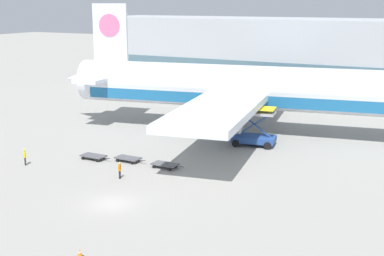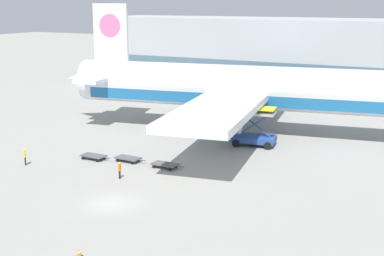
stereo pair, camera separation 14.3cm
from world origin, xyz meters
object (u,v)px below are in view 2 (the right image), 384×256
(airplane_main, at_px, (256,90))
(baggage_dolly_second, at_px, (128,158))
(scissor_lift_loader, at_px, (254,131))
(traffic_cone_near, at_px, (79,253))
(ground_crew_far, at_px, (25,155))
(baggage_dolly_lead, at_px, (94,156))
(baggage_dolly_third, at_px, (165,164))
(ground_crew_near, at_px, (119,169))

(airplane_main, height_order, baggage_dolly_second, airplane_main)
(airplane_main, xyz_separation_m, scissor_lift_loader, (2.37, -6.33, -4.00))
(baggage_dolly_second, relative_size, traffic_cone_near, 6.33)
(airplane_main, bearing_deg, ground_crew_far, -132.81)
(baggage_dolly_lead, distance_m, baggage_dolly_second, 4.08)
(baggage_dolly_third, height_order, ground_crew_far, ground_crew_far)
(airplane_main, relative_size, ground_crew_far, 31.57)
(ground_crew_near, height_order, traffic_cone_near, ground_crew_near)
(ground_crew_near, bearing_deg, baggage_dolly_second, -173.66)
(scissor_lift_loader, bearing_deg, traffic_cone_near, -99.84)
(baggage_dolly_third, xyz_separation_m, ground_crew_near, (-2.25, -5.11, 0.60))
(scissor_lift_loader, xyz_separation_m, baggage_dolly_third, (-4.96, -13.12, -1.45))
(baggage_dolly_third, bearing_deg, scissor_lift_loader, 70.17)
(traffic_cone_near, bearing_deg, airplane_main, 93.58)
(baggage_dolly_third, xyz_separation_m, traffic_cone_near, (5.07, -20.27, -0.10))
(airplane_main, bearing_deg, baggage_dolly_lead, -128.99)
(traffic_cone_near, bearing_deg, baggage_dolly_third, 104.05)
(scissor_lift_loader, height_order, baggage_dolly_lead, scissor_lift_loader)
(baggage_dolly_second, xyz_separation_m, ground_crew_near, (2.55, -5.20, 0.60))
(traffic_cone_near, bearing_deg, ground_crew_near, 115.79)
(baggage_dolly_lead, xyz_separation_m, baggage_dolly_third, (8.73, 0.99, 0.00))
(airplane_main, relative_size, ground_crew_near, 34.02)
(scissor_lift_loader, relative_size, traffic_cone_near, 9.63)
(baggage_dolly_third, bearing_deg, airplane_main, 83.30)
(ground_crew_near, distance_m, traffic_cone_near, 16.85)
(scissor_lift_loader, distance_m, ground_crew_far, 27.00)
(airplane_main, xyz_separation_m, traffic_cone_near, (2.49, -39.73, -5.55))
(baggage_dolly_lead, xyz_separation_m, ground_crew_near, (6.48, -4.13, 0.60))
(baggage_dolly_lead, height_order, traffic_cone_near, traffic_cone_near)
(baggage_dolly_second, bearing_deg, airplane_main, 70.00)
(baggage_dolly_lead, relative_size, traffic_cone_near, 6.33)
(baggage_dolly_third, bearing_deg, ground_crew_far, -155.23)
(airplane_main, relative_size, scissor_lift_loader, 10.22)
(scissor_lift_loader, height_order, ground_crew_far, scissor_lift_loader)
(airplane_main, distance_m, baggage_dolly_second, 21.43)
(baggage_dolly_third, distance_m, ground_crew_far, 15.24)
(baggage_dolly_third, relative_size, traffic_cone_near, 6.33)
(scissor_lift_loader, relative_size, ground_crew_near, 3.33)
(baggage_dolly_lead, xyz_separation_m, baggage_dolly_second, (3.93, 1.08, 0.00))
(baggage_dolly_third, bearing_deg, traffic_cone_near, -75.09)
(airplane_main, height_order, ground_crew_near, airplane_main)
(baggage_dolly_third, distance_m, traffic_cone_near, 20.90)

